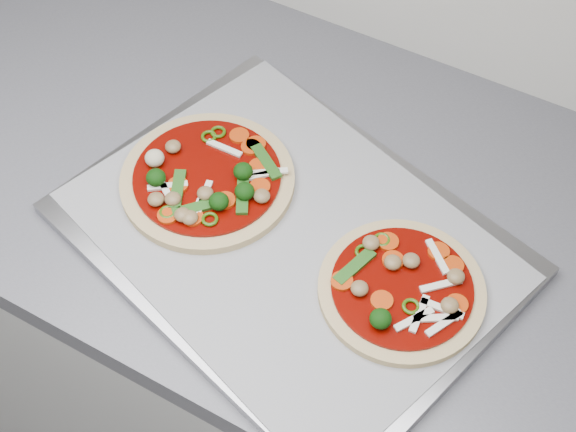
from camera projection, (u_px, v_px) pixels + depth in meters
The scene contains 6 objects.
base_cabinet at pixel (74, 246), 1.52m from camera, with size 3.60×0.60×0.86m, color silver.
countertop at pixel (6, 71), 1.15m from camera, with size 3.60×0.60×0.04m, color slate.
baking_tray at pixel (288, 239), 0.94m from camera, with size 0.50×0.37×0.02m, color gray.
parchment at pixel (288, 235), 0.94m from camera, with size 0.48×0.35×0.00m, color gray.
pizza_left at pixel (207, 180), 0.97m from camera, with size 0.24×0.24×0.04m.
pizza_right at pixel (402, 288), 0.88m from camera, with size 0.20×0.20×0.03m.
Camera 1 is at (0.77, 0.75, 1.69)m, focal length 50.00 mm.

